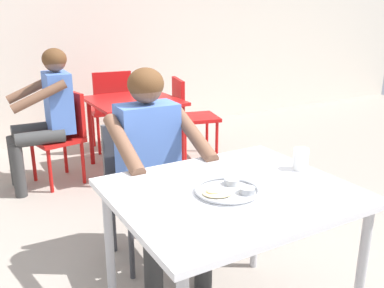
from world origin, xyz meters
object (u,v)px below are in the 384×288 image
Objects in this scene: diner_foreground at (154,157)px; chair_red_far at (111,105)px; thali_tray at (228,190)px; chair_foreground at (141,182)px; chair_red_left at (63,130)px; table_background_red at (134,109)px; patron_background at (48,106)px; chair_red_right at (189,113)px; table_foreground at (231,206)px; drinking_cup at (301,158)px.

diner_foreground is 2.39m from chair_red_far.
chair_foreground is (-0.03, 0.90, -0.28)m from thali_tray.
chair_red_far is (0.67, 0.62, 0.04)m from chair_red_left.
diner_foreground is (-0.01, -0.22, 0.23)m from chair_foreground.
chair_foreground is 1.05× the size of table_background_red.
chair_foreground is at bearing -80.48° from patron_background.
diner_foreground is 1.68m from patron_background.
table_foreground is at bearing -115.27° from chair_red_right.
diner_foreground is at bearing -81.92° from patron_background.
chair_red_far reaches higher than table_foreground.
chair_red_right is 0.71× the size of patron_background.
chair_foreground is at bearing 88.57° from diner_foreground.
chair_foreground is at bearing 94.38° from table_foreground.
diner_foreground is at bearing -91.43° from chair_foreground.
chair_red_left is (-0.19, 2.36, -0.20)m from table_foreground.
chair_red_right reaches higher than thali_tray.
diner_foreground reaches higher than chair_red_right.
table_background_red is (0.55, 1.43, 0.12)m from chair_foreground.
chair_red_far is at bearing 89.05° from drinking_cup.
chair_foreground reaches higher than table_background_red.
drinking_cup is 0.09× the size of diner_foreground.
chair_red_right is (1.10, 2.32, -0.18)m from table_foreground.
chair_foreground reaches higher than thali_tray.
chair_red_left reaches higher than table_foreground.
chair_foreground is at bearing -110.99° from table_background_red.
table_background_red is at bearing 71.44° from diner_foreground.
chair_red_left is at bearing 93.70° from thali_tray.
table_background_red is at bearing 88.83° from drinking_cup.
drinking_cup is 2.40m from patron_background.
diner_foreground is (-0.51, 0.62, -0.09)m from drinking_cup.
diner_foreground is at bearing -103.53° from chair_red_far.
chair_foreground is 0.70× the size of patron_background.
chair_red_right is (1.16, 1.45, 0.01)m from chair_foreground.
diner_foreground is at bearing -108.56° from table_background_red.
drinking_cup is 2.29m from table_background_red.
thali_tray is 3.05m from chair_red_far.
chair_foreground is (-0.07, 0.88, -0.19)m from table_foreground.
thali_tray is 2.40m from chair_red_left.
drinking_cup reaches higher than thali_tray.
drinking_cup is 1.03m from chair_foreground.
drinking_cup is at bearing -90.95° from chair_red_far.
thali_tray is 2.35m from patron_background.
thali_tray is (-0.03, -0.02, 0.09)m from table_foreground.
patron_background reaches higher than table_foreground.
chair_foreground is 2.17m from chair_red_far.
chair_red_right is (1.29, -0.03, 0.02)m from chair_red_left.
diner_foreground is 1.50× the size of table_background_red.
chair_red_far reaches higher than thali_tray.
table_foreground is 2.37m from chair_red_left.
patron_background is (-0.31, 2.31, 0.05)m from table_foreground.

